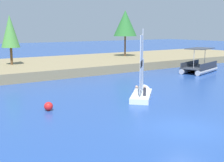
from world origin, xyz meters
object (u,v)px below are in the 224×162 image
object	(u,v)px
shoreline_tree_centre	(125,23)
channel_buoy	(48,106)
sailboat	(142,91)
shoreline_tree_midleft	(10,31)
pontoon_boat	(199,67)

from	to	relation	value
shoreline_tree_centre	channel_buoy	bearing A→B (deg)	-136.98
shoreline_tree_centre	sailboat	distance (m)	24.76
shoreline_tree_midleft	pontoon_boat	size ratio (longest dim) A/B	0.94
sailboat	shoreline_tree_midleft	bearing A→B (deg)	59.09
channel_buoy	sailboat	bearing A→B (deg)	-1.59
channel_buoy	shoreline_tree_midleft	bearing A→B (deg)	80.05
shoreline_tree_midleft	shoreline_tree_centre	xyz separation A→B (m)	(17.99, 1.36, 1.12)
shoreline_tree_centre	channel_buoy	xyz separation A→B (m)	(-21.22, -19.81, -5.77)
sailboat	pontoon_boat	bearing A→B (deg)	-21.07
shoreline_tree_centre	pontoon_boat	world-z (taller)	shoreline_tree_centre
shoreline_tree_centre	channel_buoy	distance (m)	29.60
shoreline_tree_midleft	sailboat	distance (m)	19.74
shoreline_tree_centre	sailboat	bearing A→B (deg)	-123.85
shoreline_tree_centre	pontoon_boat	bearing A→B (deg)	-86.44
shoreline_tree_midleft	shoreline_tree_centre	size ratio (longest dim) A/B	0.84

